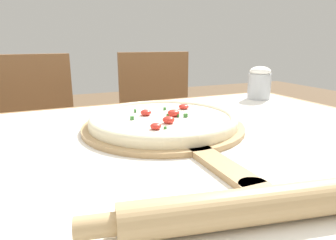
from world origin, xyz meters
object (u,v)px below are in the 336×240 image
at_px(pizza, 163,119).
at_px(rolling_pin, 267,204).
at_px(flour_cup, 259,83).
at_px(pizza_peel, 166,128).
at_px(chair_right, 159,125).
at_px(chair_left, 35,139).

xyz_separation_m(pizza, rolling_pin, (-0.04, -0.42, -0.00)).
bearing_deg(flour_cup, pizza_peel, -153.60).
bearing_deg(pizza_peel, rolling_pin, -95.07).
relative_size(pizza_peel, pizza, 1.58).
bearing_deg(rolling_pin, flour_cup, 50.99).
distance_m(chair_right, flour_cup, 0.64).
height_order(pizza_peel, chair_right, chair_right).
height_order(pizza_peel, flour_cup, flour_cup).
height_order(pizza, chair_left, chair_left).
relative_size(rolling_pin, flour_cup, 3.69).
relative_size(pizza_peel, rolling_pin, 1.28).
distance_m(pizza, rolling_pin, 0.42).
xyz_separation_m(pizza_peel, chair_right, (0.29, 0.78, -0.23)).
height_order(chair_left, chair_right, same).
xyz_separation_m(pizza_peel, rolling_pin, (-0.04, -0.40, 0.02)).
bearing_deg(pizza, chair_right, 69.39).
bearing_deg(chair_left, pizza_peel, -69.32).
bearing_deg(rolling_pin, chair_left, 103.55).
height_order(chair_right, flour_cup, chair_right).
xyz_separation_m(pizza_peel, pizza, (0.00, 0.02, 0.02)).
xyz_separation_m(rolling_pin, chair_right, (0.32, 1.18, -0.25)).
relative_size(pizza, flour_cup, 3.01).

